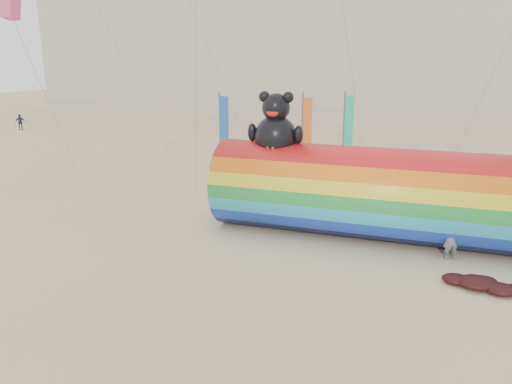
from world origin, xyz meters
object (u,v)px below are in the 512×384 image
(hotel_building, at_px, (281,31))
(fabric_bundle, at_px, (483,284))
(kite_handler, at_px, (451,239))
(windsock_assembly, at_px, (370,191))

(hotel_building, relative_size, fabric_bundle, 23.06)
(hotel_building, bearing_deg, fabric_bundle, -65.53)
(hotel_building, height_order, kite_handler, hotel_building)
(windsock_assembly, bearing_deg, kite_handler, -25.27)
(hotel_building, xyz_separation_m, fabric_bundle, (20.45, -44.95, -10.14))
(hotel_building, relative_size, kite_handler, 37.37)
(fabric_bundle, bearing_deg, hotel_building, 114.47)
(kite_handler, bearing_deg, hotel_building, -89.91)
(hotel_building, distance_m, kite_handler, 47.91)
(hotel_building, relative_size, windsock_assembly, 4.66)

